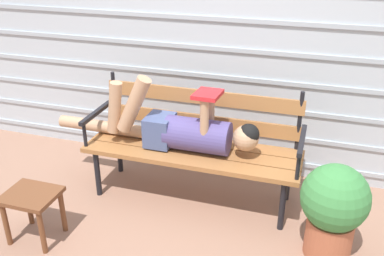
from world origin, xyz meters
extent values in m
plane|color=#936B56|center=(0.00, 0.00, 0.00)|extent=(12.00, 12.00, 0.00)
cube|color=#B2BCC6|center=(0.00, 0.72, 1.07)|extent=(4.96, 0.06, 2.15)
cube|color=#A3ADB7|center=(0.00, 0.69, 0.12)|extent=(4.96, 0.02, 0.04)
cube|color=#A3ADB7|center=(0.00, 0.69, 0.36)|extent=(4.96, 0.02, 0.04)
cube|color=#A3ADB7|center=(0.00, 0.69, 0.60)|extent=(4.96, 0.02, 0.04)
cube|color=#A3ADB7|center=(0.00, 0.69, 0.83)|extent=(4.96, 0.02, 0.04)
cube|color=#A3ADB7|center=(0.00, 0.69, 1.07)|extent=(4.96, 0.02, 0.04)
cube|color=#A3ADB7|center=(0.00, 0.69, 1.31)|extent=(4.96, 0.02, 0.04)
cube|color=#9E6638|center=(0.00, -0.06, 0.41)|extent=(1.65, 0.16, 0.04)
cube|color=#9E6638|center=(0.00, 0.11, 0.41)|extent=(1.65, 0.16, 0.04)
cube|color=#9E6638|center=(0.00, 0.28, 0.41)|extent=(1.65, 0.16, 0.04)
cube|color=#9E6638|center=(0.00, 0.36, 0.56)|extent=(1.59, 0.05, 0.11)
cube|color=#9E6638|center=(0.00, 0.36, 0.77)|extent=(1.59, 0.05, 0.11)
cylinder|color=black|center=(-0.76, 0.36, 0.66)|extent=(0.03, 0.03, 0.47)
cylinder|color=black|center=(0.76, 0.36, 0.66)|extent=(0.03, 0.03, 0.47)
cylinder|color=black|center=(-0.73, -0.08, 0.20)|extent=(0.04, 0.04, 0.40)
cylinder|color=black|center=(0.73, -0.08, 0.20)|extent=(0.04, 0.04, 0.40)
cylinder|color=black|center=(-0.73, 0.30, 0.20)|extent=(0.04, 0.04, 0.40)
cylinder|color=black|center=(0.73, 0.30, 0.20)|extent=(0.04, 0.04, 0.40)
cube|color=black|center=(-0.80, 0.11, 0.63)|extent=(0.04, 0.47, 0.03)
cylinder|color=black|center=(-0.80, -0.08, 0.53)|extent=(0.03, 0.03, 0.20)
cube|color=black|center=(0.80, 0.11, 0.63)|extent=(0.04, 0.47, 0.03)
cylinder|color=black|center=(0.80, -0.08, 0.53)|extent=(0.03, 0.03, 0.20)
cylinder|color=#514784|center=(0.04, 0.11, 0.56)|extent=(0.49, 0.25, 0.25)
cube|color=#475684|center=(-0.26, 0.11, 0.56)|extent=(0.20, 0.24, 0.23)
sphere|color=tan|center=(0.41, 0.11, 0.59)|extent=(0.19, 0.19, 0.19)
sphere|color=black|center=(0.43, 0.11, 0.62)|extent=(0.16, 0.16, 0.16)
cylinder|color=tan|center=(-0.44, 0.05, 0.77)|extent=(0.30, 0.11, 0.47)
cylinder|color=tan|center=(-0.60, 0.05, 0.73)|extent=(0.15, 0.09, 0.42)
cylinder|color=tan|center=(-0.76, 0.17, 0.49)|extent=(0.83, 0.10, 0.10)
cylinder|color=tan|center=(0.12, 0.03, 0.72)|extent=(0.06, 0.06, 0.32)
cylinder|color=tan|center=(0.12, 0.19, 0.72)|extent=(0.06, 0.06, 0.32)
cube|color=red|center=(0.12, 0.11, 0.89)|extent=(0.19, 0.26, 0.04)
cube|color=brown|center=(-0.88, -0.69, 0.35)|extent=(0.35, 0.30, 0.03)
cylinder|color=brown|center=(-1.02, -0.81, 0.17)|extent=(0.04, 0.04, 0.33)
cylinder|color=brown|center=(-0.74, -0.81, 0.17)|extent=(0.04, 0.04, 0.33)
cylinder|color=brown|center=(-1.02, -0.57, 0.17)|extent=(0.04, 0.04, 0.33)
cylinder|color=brown|center=(-0.74, -0.57, 0.17)|extent=(0.04, 0.04, 0.33)
cylinder|color=#AD5B3D|center=(1.05, -0.25, 0.14)|extent=(0.30, 0.30, 0.28)
sphere|color=#3D8442|center=(1.05, -0.25, 0.44)|extent=(0.43, 0.43, 0.43)
camera|label=1|loc=(0.87, -2.65, 1.98)|focal=40.07mm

